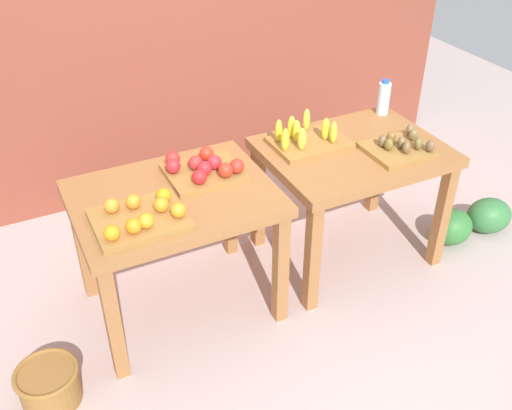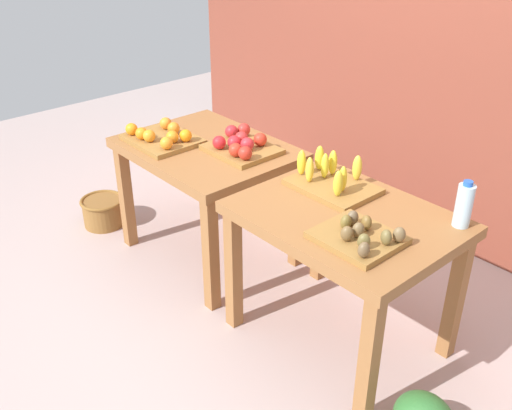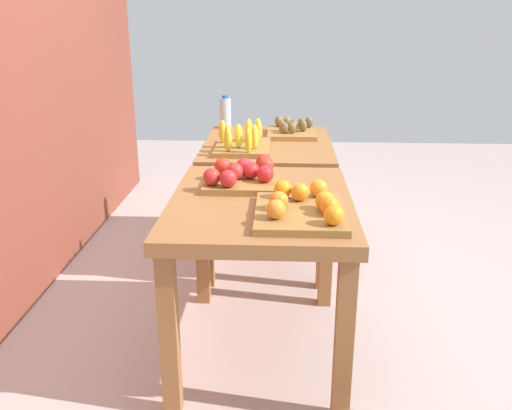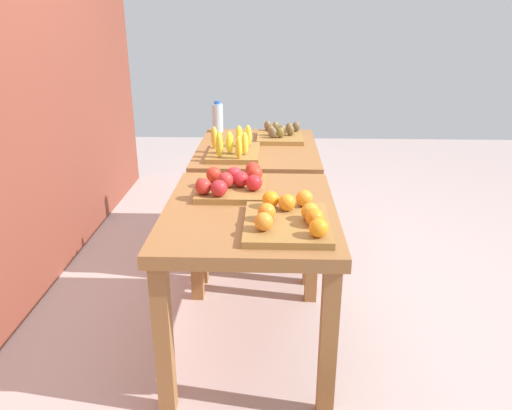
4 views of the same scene
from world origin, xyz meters
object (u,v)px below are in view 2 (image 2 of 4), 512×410
at_px(display_table_left, 207,163).
at_px(water_bottle, 464,205).
at_px(banana_crate, 331,180).
at_px(apple_bin, 241,145).
at_px(kiwi_bin, 360,236).
at_px(display_table_right, 345,234).
at_px(orange_bin, 162,137).
at_px(wicker_basket, 103,211).

bearing_deg(display_table_left, water_bottle, 11.42).
bearing_deg(banana_crate, apple_bin, -175.74).
bearing_deg(apple_bin, kiwi_bin, -12.65).
distance_m(display_table_left, banana_crate, 0.91).
xyz_separation_m(display_table_right, apple_bin, (-0.91, 0.10, 0.16)).
bearing_deg(apple_bin, display_table_right, -6.03).
xyz_separation_m(orange_bin, apple_bin, (0.43, 0.27, 0.01)).
distance_m(display_table_right, water_bottle, 0.57).
height_order(orange_bin, banana_crate, banana_crate).
xyz_separation_m(orange_bin, banana_crate, (1.10, 0.32, 0.01)).
relative_size(display_table_right, kiwi_bin, 2.81).
bearing_deg(wicker_basket, orange_bin, 16.44).
xyz_separation_m(display_table_left, banana_crate, (0.88, 0.15, 0.16)).
relative_size(apple_bin, wicker_basket, 1.31).
distance_m(orange_bin, water_bottle, 1.83).
height_order(apple_bin, water_bottle, water_bottle).
height_order(banana_crate, water_bottle, water_bottle).
xyz_separation_m(orange_bin, kiwi_bin, (1.55, 0.02, -0.01)).
relative_size(banana_crate, kiwi_bin, 1.19).
relative_size(display_table_left, orange_bin, 2.36).
height_order(orange_bin, water_bottle, water_bottle).
bearing_deg(apple_bin, banana_crate, 4.26).
xyz_separation_m(kiwi_bin, wicker_basket, (-2.14, -0.20, -0.70)).
relative_size(orange_bin, banana_crate, 1.00).
relative_size(water_bottle, wicker_basket, 0.74).
bearing_deg(water_bottle, apple_bin, -170.79).
distance_m(banana_crate, kiwi_bin, 0.54).
bearing_deg(water_bottle, orange_bin, -164.58).
height_order(display_table_right, water_bottle, water_bottle).
bearing_deg(orange_bin, wicker_basket, -163.56).
xyz_separation_m(banana_crate, wicker_basket, (-1.70, -0.50, -0.71)).
distance_m(water_bottle, wicker_basket, 2.57).
relative_size(apple_bin, water_bottle, 1.76).
relative_size(display_table_left, apple_bin, 2.56).
bearing_deg(water_bottle, display_table_left, -168.58).
height_order(display_table_right, apple_bin, apple_bin).
bearing_deg(wicker_basket, apple_bin, 23.50).
bearing_deg(water_bottle, wicker_basket, -164.32).
height_order(banana_crate, wicker_basket, banana_crate).
distance_m(display_table_left, apple_bin, 0.28).
distance_m(display_table_right, apple_bin, 0.93).
bearing_deg(banana_crate, display_table_right, -31.66).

